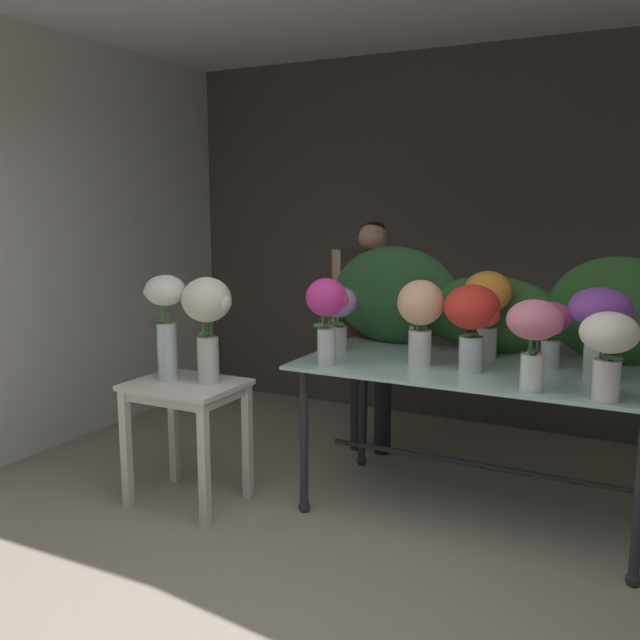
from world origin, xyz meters
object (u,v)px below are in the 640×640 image
florist (372,311)px  vase_fuchsia_lilies (552,326)px  vase_scarlet_stock (472,316)px  vase_ivory_anemones (609,345)px  side_table_white (186,402)px  vase_crimson_roses (419,306)px  vase_white_roses_tall (166,314)px  vase_magenta_tulips (327,308)px  vase_lilac_carnations (338,310)px  vase_rosy_ranunculus (534,331)px  display_table_glass (476,387)px  vase_cream_lisianthus_tall (207,313)px  vase_peach_snapdragons (421,312)px  vase_sunset_peonies (487,301)px  vase_violet_hydrangea (601,319)px

florist → vase_fuchsia_lilies: bearing=-23.8°
vase_scarlet_stock → vase_ivory_anemones: size_ratio=1.15×
side_table_white → vase_crimson_roses: size_ratio=1.68×
side_table_white → vase_white_roses_tall: bearing=-179.2°
vase_magenta_tulips → vase_ivory_anemones: 1.45m
vase_lilac_carnations → vase_scarlet_stock: (0.87, -0.18, 0.05)m
florist → vase_rosy_ranunculus: size_ratio=3.71×
display_table_glass → vase_cream_lisianthus_tall: 1.58m
vase_peach_snapdragons → vase_white_roses_tall: bearing=-161.3°
vase_cream_lisianthus_tall → vase_ivory_anemones: bearing=3.4°
display_table_glass → vase_white_roses_tall: bearing=-159.9°
side_table_white → vase_lilac_carnations: (0.69, 0.63, 0.51)m
side_table_white → vase_sunset_peonies: vase_sunset_peonies is taller
display_table_glass → vase_violet_hydrangea: (0.63, -0.06, 0.44)m
vase_rosy_ranunculus → vase_ivory_anemones: vase_rosy_ranunculus is taller
vase_scarlet_stock → vase_white_roses_tall: 1.75m
vase_lilac_carnations → vase_magenta_tulips: bearing=-73.2°
vase_magenta_tulips → vase_ivory_anemones: size_ratio=1.19×
vase_lilac_carnations → vase_ivory_anemones: 1.63m
vase_sunset_peonies → vase_ivory_anemones: bearing=-42.2°
florist → vase_lilac_carnations: bearing=-84.3°
vase_sunset_peonies → vase_white_roses_tall: 1.87m
vase_sunset_peonies → vase_scarlet_stock: bearing=-88.2°
display_table_glass → vase_sunset_peonies: bearing=91.6°
vase_violet_hydrangea → vase_crimson_roses: size_ratio=1.09×
display_table_glass → vase_sunset_peonies: 0.51m
vase_crimson_roses → display_table_glass: bearing=-22.1°
vase_magenta_tulips → vase_white_roses_tall: bearing=-165.8°
florist → vase_sunset_peonies: (0.93, -0.49, 0.19)m
vase_scarlet_stock → vase_crimson_roses: bearing=141.5°
side_table_white → vase_violet_hydrangea: vase_violet_hydrangea is taller
vase_sunset_peonies → vase_magenta_tulips: vase_sunset_peonies is taller
florist → vase_sunset_peonies: 1.07m
vase_scarlet_stock → vase_white_roses_tall: vase_white_roses_tall is taller
vase_fuchsia_lilies → vase_cream_lisianthus_tall: size_ratio=0.59×
vase_sunset_peonies → vase_peach_snapdragons: bearing=-128.6°
vase_crimson_roses → vase_violet_hydrangea: bearing=-12.3°
vase_white_roses_tall → vase_rosy_ranunculus: bearing=5.5°
florist → vase_magenta_tulips: 1.11m
vase_violet_hydrangea → vase_rosy_ranunculus: (-0.26, -0.36, -0.02)m
vase_ivory_anemones → vase_magenta_tulips: bearing=177.8°
vase_fuchsia_lilies → vase_white_roses_tall: vase_white_roses_tall is taller
display_table_glass → vase_ivory_anemones: (0.70, -0.44, 0.38)m
display_table_glass → vase_rosy_ranunculus: (0.37, -0.42, 0.42)m
vase_peach_snapdragons → vase_ivory_anemones: (0.99, -0.29, -0.04)m
florist → vase_cream_lisianthus_tall: florist is taller
vase_lilac_carnations → vase_rosy_ranunculus: (1.24, -0.43, 0.04)m
vase_scarlet_stock → vase_rosy_ranunculus: (0.37, -0.26, -0.01)m
vase_rosy_ranunculus → vase_magenta_tulips: bearing=178.0°
vase_cream_lisianthus_tall → vase_fuchsia_lilies: bearing=20.8°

